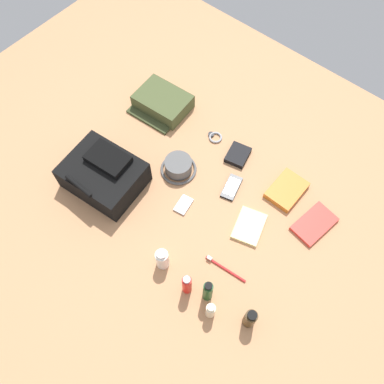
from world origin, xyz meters
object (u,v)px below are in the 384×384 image
(paperback_novel, at_px, (314,224))
(travel_guidebook, at_px, (287,190))
(wallet, at_px, (238,155))
(lotion_bottle, at_px, (211,311))
(cell_phone, at_px, (232,187))
(shampoo_bottle, at_px, (208,291))
(wristwatch, at_px, (215,137))
(sunscreen_spray, at_px, (187,284))
(media_player, at_px, (183,204))
(cologne_bottle, at_px, (250,319))
(toothpaste_tube, at_px, (162,259))
(toiletry_pouch, at_px, (162,103))
(toothbrush, at_px, (223,268))
(backpack, at_px, (104,174))
(bucket_hat, at_px, (178,166))
(notepad, at_px, (249,226))

(paperback_novel, xyz_separation_m, travel_guidebook, (0.17, -0.06, 0.00))
(wallet, bearing_deg, travel_guidebook, 164.70)
(lotion_bottle, xyz_separation_m, travel_guidebook, (0.07, -0.61, -0.04))
(cell_phone, bearing_deg, shampoo_bottle, 116.27)
(cell_phone, xyz_separation_m, wristwatch, (0.22, -0.16, -0.00))
(sunscreen_spray, bearing_deg, media_player, -47.01)
(lotion_bottle, height_order, wallet, lotion_bottle)
(cologne_bottle, relative_size, toothpaste_tube, 1.04)
(media_player, height_order, wallet, wallet)
(toiletry_pouch, bearing_deg, wristwatch, -175.87)
(paperback_novel, bearing_deg, toothbrush, 65.76)
(lotion_bottle, bearing_deg, shampoo_bottle, -41.73)
(backpack, relative_size, travel_guidebook, 1.97)
(travel_guidebook, distance_m, wallet, 0.27)
(sunscreen_spray, relative_size, wallet, 1.25)
(bucket_hat, relative_size, notepad, 1.07)
(toothpaste_tube, height_order, cell_phone, toothpaste_tube)
(backpack, xyz_separation_m, toiletry_pouch, (0.09, -0.46, -0.03))
(travel_guidebook, height_order, notepad, travel_guidebook)
(toiletry_pouch, relative_size, travel_guidebook, 1.51)
(sunscreen_spray, relative_size, media_player, 1.50)
(bucket_hat, height_order, notepad, bucket_hat)
(cell_phone, bearing_deg, cologne_bottle, 133.58)
(sunscreen_spray, distance_m, media_player, 0.36)
(lotion_bottle, xyz_separation_m, shampoo_bottle, (0.05, -0.04, 0.02))
(sunscreen_spray, height_order, wallet, sunscreen_spray)
(travel_guidebook, bearing_deg, paperback_novel, 161.92)
(toiletry_pouch, height_order, travel_guidebook, toiletry_pouch)
(bucket_hat, xyz_separation_m, toothpaste_tube, (-0.23, 0.36, 0.03))
(cologne_bottle, height_order, wallet, cologne_bottle)
(lotion_bottle, xyz_separation_m, wallet, (0.34, -0.62, -0.04))
(backpack, distance_m, media_player, 0.36)
(toiletry_pouch, relative_size, wristwatch, 3.65)
(media_player, bearing_deg, wristwatch, -72.52)
(media_player, height_order, notepad, notepad)
(cologne_bottle, relative_size, cell_phone, 0.93)
(notepad, bearing_deg, media_player, 2.68)
(sunscreen_spray, relative_size, wristwatch, 1.94)
(toiletry_pouch, bearing_deg, cell_phone, 165.12)
(toothpaste_tube, bearing_deg, wallet, -82.57)
(lotion_bottle, relative_size, wallet, 0.96)
(paperback_novel, bearing_deg, toiletry_pouch, -3.79)
(wallet, bearing_deg, toothpaste_tube, 84.23)
(bucket_hat, bearing_deg, media_player, 137.24)
(cologne_bottle, height_order, toothpaste_tube, cologne_bottle)
(backpack, bearing_deg, toiletry_pouch, -79.15)
(lotion_bottle, height_order, cell_phone, lotion_bottle)
(paperback_novel, distance_m, cell_phone, 0.37)
(toothpaste_tube, xyz_separation_m, wristwatch, (0.22, -0.60, -0.05))
(cologne_bottle, xyz_separation_m, wristwatch, (0.61, -0.57, -0.05))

